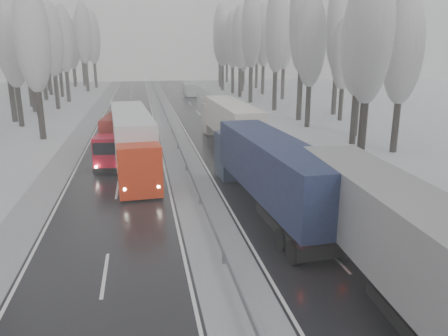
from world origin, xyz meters
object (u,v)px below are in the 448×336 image
object	(u,v)px
truck_grey_tarp	(380,223)
box_truck_distant	(189,90)
truck_red_white	(132,137)
truck_red_red	(122,130)
truck_cream_box	(229,121)
truck_blue_box	(267,167)

from	to	relation	value
truck_grey_tarp	box_truck_distant	world-z (taller)	truck_grey_tarp
truck_grey_tarp	box_truck_distant	distance (m)	75.28
box_truck_distant	truck_red_white	bearing A→B (deg)	-100.80
box_truck_distant	truck_red_red	size ratio (longest dim) A/B	0.46
truck_grey_tarp	truck_red_red	xyz separation A→B (m)	(-11.16, 26.21, -0.45)
truck_cream_box	box_truck_distant	world-z (taller)	truck_cream_box
truck_blue_box	truck_cream_box	bearing A→B (deg)	82.56
box_truck_distant	truck_red_white	xyz separation A→B (m)	(-10.76, -55.31, 1.37)
box_truck_distant	truck_red_red	world-z (taller)	truck_red_red
truck_blue_box	truck_red_white	distance (m)	13.42
truck_blue_box	truck_red_red	xyz separation A→B (m)	(-9.09, 17.00, -0.45)
box_truck_distant	truck_cream_box	bearing A→B (deg)	-91.52
truck_cream_box	truck_red_white	size ratio (longest dim) A/B	0.97
truck_cream_box	truck_red_red	distance (m)	10.39
box_truck_distant	truck_red_red	distance (m)	50.46
truck_grey_tarp	truck_red_red	world-z (taller)	truck_grey_tarp
truck_cream_box	box_truck_distant	distance (m)	48.31
truck_blue_box	truck_red_red	distance (m)	19.28
truck_cream_box	truck_grey_tarp	bearing A→B (deg)	-89.59
truck_blue_box	truck_cream_box	size ratio (longest dim) A/B	1.02
truck_blue_box	box_truck_distant	world-z (taller)	truck_blue_box
truck_blue_box	truck_red_white	world-z (taller)	truck_red_white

